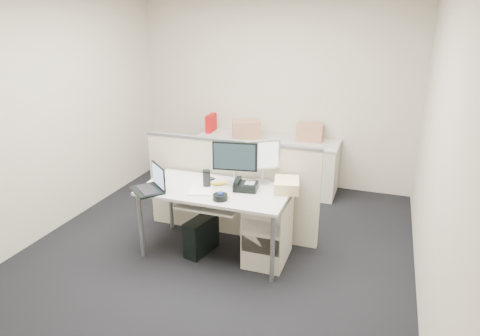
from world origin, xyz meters
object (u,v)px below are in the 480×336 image
at_px(laptop, 146,179).
at_px(monitor_main, 235,163).
at_px(desk_phone, 246,186).
at_px(desk, 215,195).

bearing_deg(laptop, monitor_main, 71.26).
height_order(monitor_main, laptop, monitor_main).
height_order(monitor_main, desk_phone, monitor_main).
height_order(desk, laptop, laptop).
relative_size(monitor_main, laptop, 1.35).
distance_m(desk, monitor_main, 0.38).
bearing_deg(desk_phone, desk, -173.02).
xyz_separation_m(desk, laptop, (-0.62, -0.28, 0.19)).
relative_size(desk, monitor_main, 3.24).
height_order(desk, desk_phone, desk_phone).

